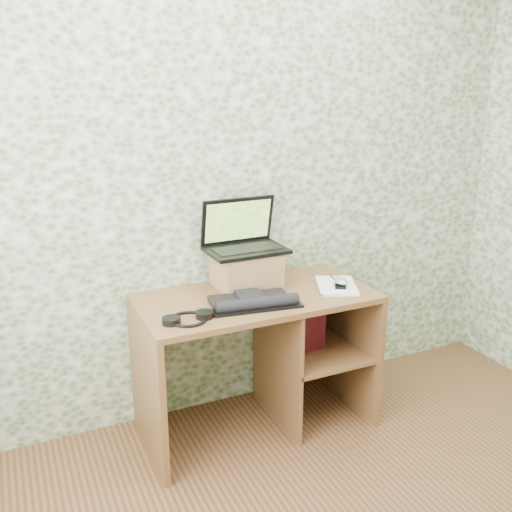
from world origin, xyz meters
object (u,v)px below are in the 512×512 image
laptop (243,238)px  desk (267,339)px  keyboard (253,301)px  notepad (337,286)px  riser (246,269)px

laptop → desk: bearing=-67.4°
keyboard → desk: bearing=51.1°
laptop → notepad: laptop is taller
desk → notepad: bearing=-13.9°
desk → laptop: 0.55m
desk → laptop: laptop is taller
desk → notepad: (0.36, -0.09, 0.28)m
keyboard → notepad: (0.51, 0.05, -0.01)m
desk → riser: 0.39m
riser → notepad: size_ratio=1.13×
desk → riser: riser is taller
laptop → notepad: (0.43, -0.25, -0.25)m
keyboard → notepad: keyboard is taller
desk → riser: size_ratio=3.76×
desk → keyboard: (-0.15, -0.14, 0.29)m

